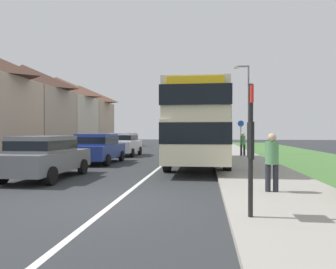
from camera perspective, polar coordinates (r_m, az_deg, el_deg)
ground_plane at (r=7.66m, az=-9.92°, el=-12.39°), size 120.00×120.00×0.00m
lane_marking_centre at (r=15.39m, az=-1.25°, el=-5.84°), size 0.14×60.00×0.01m
pavement_near_side at (r=13.41m, az=15.67°, el=-6.56°), size 3.20×68.00×0.12m
double_decker_bus at (r=15.82m, az=5.61°, el=2.09°), size 2.80×10.30×3.70m
parked_car_grey at (r=12.02m, az=-21.67°, el=-3.56°), size 1.90×4.15×1.56m
parked_car_blue at (r=17.03m, az=-12.73°, el=-2.28°), size 2.00×4.21×1.59m
parked_car_white at (r=22.09m, az=-8.07°, el=-1.59°), size 1.89×3.95×1.63m
pedestrian_at_stop at (r=8.65m, az=18.60°, el=-4.37°), size 0.34×0.34×1.67m
pedestrian_walking_away at (r=21.10m, az=13.62°, el=-1.48°), size 0.34×0.34×1.67m
bus_stop_sign at (r=5.97m, az=14.98°, el=-1.13°), size 0.09×0.52×2.60m
cycle_route_sign at (r=23.05m, az=13.27°, el=-0.19°), size 0.44×0.08×2.52m
street_lamp_mid at (r=23.51m, az=14.33°, el=5.64°), size 1.14×0.20×6.56m
street_lamp_far at (r=40.68m, az=11.43°, el=3.97°), size 1.14×0.20×7.23m
house_terrace_far_side at (r=31.20m, az=-22.36°, el=4.08°), size 7.03×23.33×7.33m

